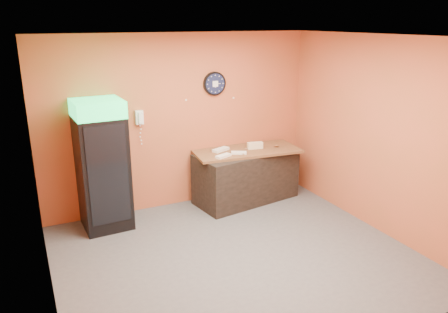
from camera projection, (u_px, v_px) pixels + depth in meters
floor at (236, 256)px, 5.76m from camera, size 4.50×4.50×0.00m
back_wall at (181, 122)px, 7.05m from camera, size 4.50×0.02×2.80m
left_wall at (39, 184)px, 4.41m from camera, size 0.02×4.00×2.80m
right_wall at (377, 135)px, 6.26m from camera, size 0.02×4.00×2.80m
ceiling at (238, 37)px, 4.91m from camera, size 4.50×4.00×0.02m
beverage_cooler at (103, 168)px, 6.30m from camera, size 0.70×0.71×1.92m
prep_counter at (246, 176)px, 7.43m from camera, size 1.82×1.02×0.86m
wall_clock at (215, 84)px, 7.10m from camera, size 0.39×0.06×0.39m
wall_phone at (139, 117)px, 6.68m from camera, size 0.12×0.10×0.22m
butcher_paper at (247, 151)px, 7.30m from camera, size 1.83×0.94×0.04m
sub_roll_stack at (255, 145)px, 7.33m from camera, size 0.27×0.14×0.11m
wrapped_sandwich_left at (223, 156)px, 6.89m from camera, size 0.29×0.19×0.04m
wrapped_sandwich_mid at (239, 153)px, 7.06m from camera, size 0.26×0.20×0.04m
wrapped_sandwich_right at (221, 150)px, 7.22m from camera, size 0.32×0.22×0.04m
kitchen_tool at (252, 147)px, 7.34m from camera, size 0.06×0.06×0.06m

